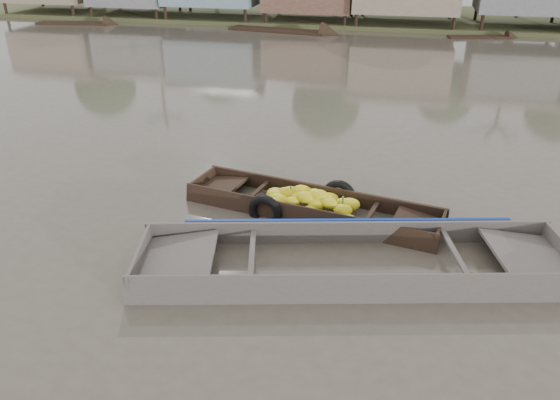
# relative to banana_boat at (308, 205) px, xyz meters

# --- Properties ---
(ground) EXTENTS (120.00, 120.00, 0.00)m
(ground) POSITION_rel_banana_boat_xyz_m (-0.94, -2.25, -0.17)
(ground) COLOR #4C453A
(ground) RESTS_ON ground
(banana_boat) EXTENTS (6.01, 2.53, 0.84)m
(banana_boat) POSITION_rel_banana_boat_xyz_m (0.00, 0.00, 0.00)
(banana_boat) COLOR black
(banana_boat) RESTS_ON ground
(viewer_boat) EXTENTS (8.42, 3.95, 0.66)m
(viewer_boat) POSITION_rel_banana_boat_xyz_m (1.27, -2.12, -0.10)
(viewer_boat) COLOR #49423E
(viewer_boat) RESTS_ON ground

